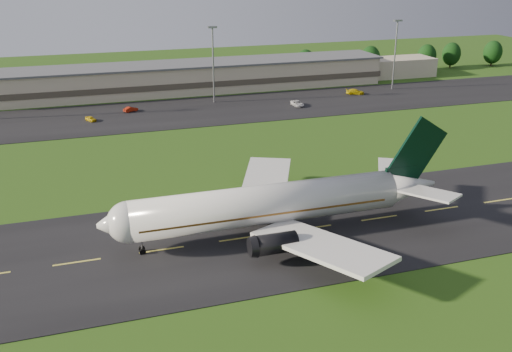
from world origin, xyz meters
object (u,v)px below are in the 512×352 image
object	(u,v)px
service_vehicle_d	(355,92)
service_vehicle_c	(297,103)
light_mast_east	(396,46)
service_vehicle_a	(91,119)
terminal	(205,77)
light_mast_centre	(213,56)
airliner	(272,204)
service_vehicle_b	(131,109)

from	to	relation	value
service_vehicle_d	service_vehicle_c	bearing A→B (deg)	130.20
light_mast_east	service_vehicle_a	size ratio (longest dim) A/B	5.92
service_vehicle_c	service_vehicle_d	distance (m)	22.56
terminal	light_mast_east	size ratio (longest dim) A/B	7.13
terminal	light_mast_east	xyz separation A→B (m)	(53.60, -16.18, 8.75)
service_vehicle_c	terminal	bearing A→B (deg)	123.29
light_mast_centre	light_mast_east	bearing A→B (deg)	0.00
airliner	service_vehicle_b	world-z (taller)	airliner
light_mast_east	airliner	bearing A→B (deg)	-129.62
light_mast_east	service_vehicle_d	size ratio (longest dim) A/B	3.92
airliner	service_vehicle_a	distance (m)	73.62
service_vehicle_c	light_mast_centre	bearing A→B (deg)	150.12
service_vehicle_a	service_vehicle_d	distance (m)	74.50
service_vehicle_d	light_mast_centre	bearing A→B (deg)	105.40
airliner	light_mast_east	world-z (taller)	light_mast_east
terminal	service_vehicle_a	distance (m)	43.29
light_mast_centre	terminal	bearing A→B (deg)	85.05
light_mast_centre	light_mast_east	distance (m)	55.00
airliner	terminal	bearing A→B (deg)	82.72
service_vehicle_c	service_vehicle_d	bearing A→B (deg)	19.43
service_vehicle_b	service_vehicle_d	distance (m)	63.99
terminal	service_vehicle_b	xyz separation A→B (m)	(-24.25, -19.69, -3.26)
terminal	service_vehicle_c	distance (m)	33.08
airliner	service_vehicle_a	size ratio (longest dim) A/B	14.91
airliner	terminal	xyz separation A→B (m)	(12.63, 96.19, -0.67)
service_vehicle_b	light_mast_centre	bearing A→B (deg)	-108.22
light_mast_centre	service_vehicle_b	world-z (taller)	light_mast_centre
airliner	terminal	size ratio (longest dim) A/B	0.35
service_vehicle_a	service_vehicle_d	bearing A→B (deg)	-24.52
light_mast_centre	service_vehicle_a	distance (m)	36.52
terminal	light_mast_centre	size ratio (longest dim) A/B	7.13
light_mast_east	service_vehicle_a	world-z (taller)	light_mast_east
light_mast_centre	light_mast_east	xyz separation A→B (m)	(55.00, 0.00, 0.00)
service_vehicle_d	light_mast_east	bearing A→B (deg)	-57.89
light_mast_centre	service_vehicle_a	xyz separation A→B (m)	(-33.05, -9.81, -12.05)
light_mast_east	service_vehicle_d	world-z (taller)	light_mast_east
service_vehicle_b	service_vehicle_c	xyz separation A→B (m)	(42.86, -7.48, 0.07)
service_vehicle_c	airliner	bearing A→B (deg)	-115.47
light_mast_east	service_vehicle_a	bearing A→B (deg)	-173.65
airliner	light_mast_centre	bearing A→B (deg)	82.21
terminal	service_vehicle_a	xyz separation A→B (m)	(-34.46, -25.99, -3.31)
light_mast_centre	service_vehicle_c	world-z (taller)	light_mast_centre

